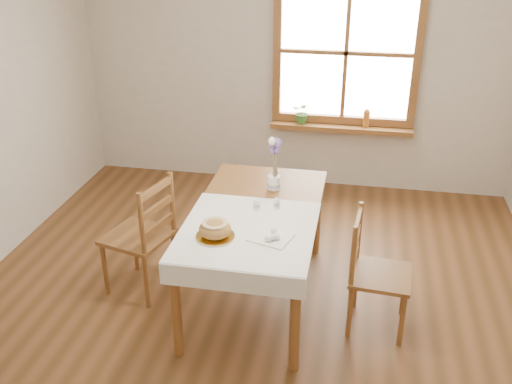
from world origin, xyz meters
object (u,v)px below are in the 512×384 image
(dining_table, at_px, (256,221))
(flower_vase, at_px, (274,183))
(chair_right, at_px, (381,274))
(chair_left, at_px, (138,235))
(bread_plate, at_px, (215,236))

(dining_table, height_order, flower_vase, flower_vase)
(chair_right, bearing_deg, dining_table, 83.34)
(chair_left, bearing_deg, chair_right, 100.82)
(chair_right, bearing_deg, chair_left, 90.66)
(chair_right, relative_size, bread_plate, 3.52)
(bread_plate, relative_size, flower_vase, 2.30)
(flower_vase, bearing_deg, dining_table, -100.81)
(chair_right, bearing_deg, bread_plate, 107.74)
(dining_table, relative_size, chair_right, 1.81)
(chair_left, relative_size, bread_plate, 3.83)
(dining_table, height_order, chair_left, chair_left)
(chair_left, xyz_separation_m, bread_plate, (0.72, -0.38, 0.28))
(chair_left, relative_size, flower_vase, 8.80)
(dining_table, bearing_deg, bread_plate, -113.34)
(dining_table, bearing_deg, flower_vase, 79.19)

